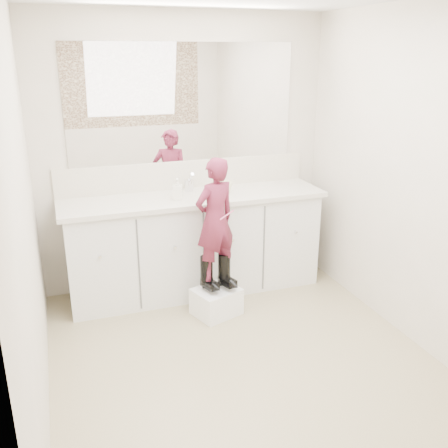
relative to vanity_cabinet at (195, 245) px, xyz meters
name	(u,v)px	position (x,y,z in m)	size (l,w,h in m)	color
floor	(244,362)	(0.00, -1.23, -0.42)	(3.00, 3.00, 0.00)	#92845F
wall_back	(185,154)	(0.00, 0.27, 0.77)	(2.60, 2.60, 0.00)	beige
wall_front	(404,308)	(0.00, -2.73, 0.77)	(2.60, 2.60, 0.00)	beige
wall_left	(24,220)	(-1.30, -1.23, 0.78)	(3.00, 3.00, 0.00)	beige
wall_right	(418,181)	(1.30, -1.23, 0.78)	(3.00, 3.00, 0.00)	beige
vanity_cabinet	(195,245)	(0.00, 0.00, 0.00)	(2.20, 0.55, 0.85)	silver
countertop	(194,198)	(0.00, -0.01, 0.45)	(2.28, 0.58, 0.04)	beige
backsplash	(186,174)	(0.00, 0.26, 0.59)	(2.28, 0.03, 0.25)	beige
mirror	(184,103)	(0.00, 0.26, 1.22)	(2.00, 0.02, 1.00)	white
dot_panel	(418,184)	(0.00, -2.71, 1.22)	(2.00, 0.01, 1.20)	#472819
faucet	(189,185)	(0.00, 0.15, 0.52)	(0.08, 0.08, 0.10)	silver
cup	(226,187)	(0.29, -0.03, 0.52)	(0.11, 0.11, 0.10)	beige
soap_bottle	(178,189)	(-0.16, -0.07, 0.55)	(0.08, 0.08, 0.18)	white
step_stool	(216,302)	(0.03, -0.51, -0.31)	(0.35, 0.29, 0.22)	white
boot_left	(207,273)	(-0.04, -0.49, -0.06)	(0.11, 0.19, 0.29)	black
boot_right	(224,271)	(0.11, -0.49, -0.06)	(0.11, 0.19, 0.29)	black
toddler	(215,220)	(0.03, -0.49, 0.39)	(0.36, 0.24, 0.99)	#AA3459
toothbrush	(227,215)	(0.10, -0.57, 0.45)	(0.01, 0.01, 0.14)	#E25784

